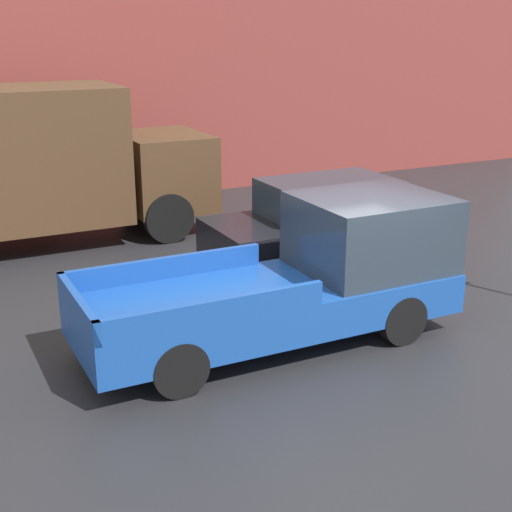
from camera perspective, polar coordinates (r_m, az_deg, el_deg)
The scene contains 4 objects.
ground_plane at distance 11.11m, azimuth 7.60°, elevation -6.32°, with size 60.00×60.00×0.00m, color #232326.
building_wall at distance 19.55m, azimuth -9.47°, elevation 12.39°, with size 28.00×0.15×5.41m.
pickup_truck at distance 10.71m, azimuth 4.08°, elevation -1.60°, with size 5.69×2.03×2.07m.
car at distance 13.97m, azimuth 5.50°, elevation 2.66°, with size 4.53×1.98×1.71m.
Camera 1 is at (-5.80, -8.31, 4.56)m, focal length 50.00 mm.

